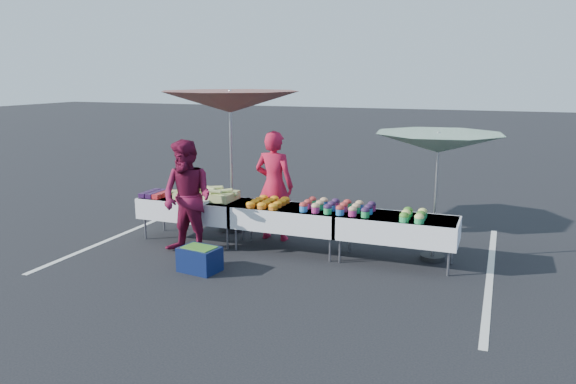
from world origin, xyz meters
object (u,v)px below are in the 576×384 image
(vendor, at_px, (274,186))
(umbrella_right, at_px, (438,144))
(table_right, at_px, (397,227))
(table_center, at_px, (288,217))
(storage_bin, at_px, (200,259))
(customer, at_px, (187,198))
(umbrella_left, at_px, (230,103))
(table_left, at_px, (193,207))

(vendor, xyz_separation_m, umbrella_right, (2.79, -0.15, 0.88))
(vendor, bearing_deg, table_right, 168.06)
(table_right, bearing_deg, table_center, 180.00)
(vendor, relative_size, storage_bin, 3.06)
(table_center, distance_m, vendor, 0.82)
(customer, distance_m, umbrella_left, 2.12)
(table_right, height_order, storage_bin, table_right)
(table_center, height_order, umbrella_left, umbrella_left)
(customer, height_order, umbrella_left, umbrella_left)
(vendor, height_order, storage_bin, vendor)
(table_left, relative_size, vendor, 0.96)
(storage_bin, bearing_deg, umbrella_right, 38.60)
(table_right, bearing_deg, customer, -167.01)
(vendor, bearing_deg, umbrella_right, 178.58)
(table_left, xyz_separation_m, umbrella_left, (0.37, 0.80, 1.80))
(table_center, distance_m, storage_bin, 1.71)
(table_right, height_order, customer, customer)
(vendor, xyz_separation_m, umbrella_left, (-0.96, 0.25, 1.41))
(umbrella_left, bearing_deg, table_center, -29.15)
(customer, relative_size, umbrella_left, 0.65)
(umbrella_left, distance_m, storage_bin, 3.16)
(table_center, xyz_separation_m, table_right, (1.80, 0.00, 0.00))
(vendor, height_order, customer, vendor)
(table_right, relative_size, umbrella_left, 0.64)
(table_left, distance_m, umbrella_left, 2.00)
(customer, bearing_deg, table_left, 122.92)
(table_right, bearing_deg, umbrella_left, 166.11)
(table_right, distance_m, umbrella_right, 1.42)
(customer, xyz_separation_m, umbrella_left, (0.02, 1.55, 1.44))
(vendor, distance_m, storage_bin, 2.15)
(table_right, xyz_separation_m, customer, (-3.25, -0.75, 0.36))
(table_right, relative_size, vendor, 0.96)
(table_left, relative_size, umbrella_right, 0.76)
(table_right, xyz_separation_m, storage_bin, (-2.67, -1.41, -0.39))
(table_center, bearing_deg, customer, -152.68)
(umbrella_left, height_order, storage_bin, umbrella_left)
(table_left, xyz_separation_m, vendor, (1.33, 0.55, 0.39))
(umbrella_left, bearing_deg, customer, -90.65)
(umbrella_left, bearing_deg, table_left, -114.57)
(table_center, height_order, vendor, vendor)
(vendor, bearing_deg, table_center, 132.41)
(table_left, relative_size, table_right, 1.00)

